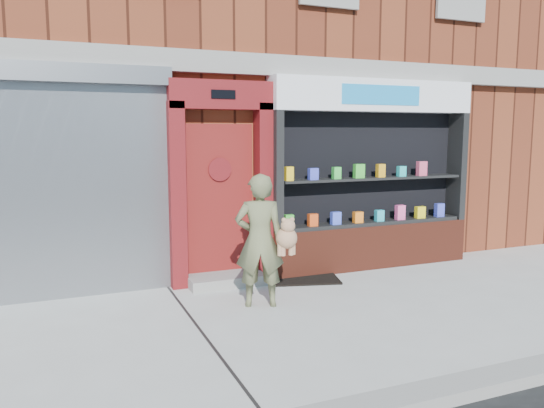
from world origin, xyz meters
TOP-DOWN VIEW (x-y plane):
  - ground at (0.00, 0.00)m, footprint 80.00×80.00m
  - curb at (0.00, -2.15)m, footprint 60.00×0.30m
  - building at (-0.00, 5.99)m, footprint 12.00×8.16m
  - shutter_bay at (-3.00, 1.93)m, footprint 3.10×0.30m
  - red_door_bay at (-0.75, 1.86)m, footprint 1.52×0.58m
  - pharmacy_bay at (1.75, 1.81)m, footprint 3.50×0.41m
  - woman at (-0.61, 0.65)m, footprint 0.81×0.57m
  - doormat at (0.40, 1.55)m, footprint 1.21×0.99m

SIDE VIEW (x-z plane):
  - ground at x=0.00m, z-range 0.00..0.00m
  - doormat at x=0.40m, z-range 0.00..0.03m
  - curb at x=0.00m, z-range 0.00..0.12m
  - woman at x=-0.61m, z-range 0.00..1.68m
  - pharmacy_bay at x=1.75m, z-range -0.13..2.87m
  - red_door_bay at x=-0.75m, z-range 0.01..2.91m
  - shutter_bay at x=-3.00m, z-range 0.20..3.24m
  - building at x=0.00m, z-range 0.00..8.00m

